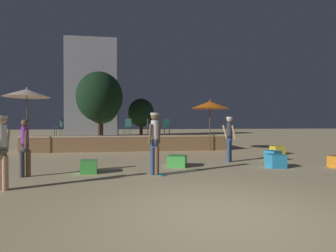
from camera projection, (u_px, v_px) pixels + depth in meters
ground_plane at (221, 216)px, 4.27m from camera, size 120.00×120.00×0.00m
wooden_deck at (129, 143)px, 14.93m from camera, size 10.92×2.41×0.85m
patio_umbrella_0 at (210, 105)px, 14.20m from camera, size 2.10×2.10×2.77m
patio_umbrella_1 at (27, 93)px, 12.60m from camera, size 2.11×2.11×3.23m
cube_seat_1 at (177, 161)px, 9.09m from camera, size 0.79×0.79×0.39m
cube_seat_2 at (276, 161)px, 8.87m from camera, size 0.54×0.54×0.45m
cube_seat_3 at (89, 167)px, 7.86m from camera, size 0.51×0.51×0.39m
cube_seat_4 at (273, 156)px, 10.57m from camera, size 0.63×0.63×0.39m
cube_seat_5 at (277, 150)px, 12.68m from camera, size 0.55×0.55×0.40m
person_0 at (229, 136)px, 10.17m from camera, size 0.49×0.42×1.76m
person_1 at (2, 148)px, 5.86m from camera, size 0.29×0.50×1.68m
person_2 at (155, 139)px, 7.53m from camera, size 0.42×0.37×1.82m
person_3 at (25, 146)px, 7.33m from camera, size 0.32×0.45×1.61m
bistro_chair_0 at (167, 125)px, 15.30m from camera, size 0.40×0.40×0.90m
bistro_chair_1 at (149, 125)px, 14.48m from camera, size 0.40×0.40×0.90m
bistro_chair_2 at (128, 125)px, 14.41m from camera, size 0.44×0.45×0.90m
bistro_chair_3 at (60, 125)px, 14.09m from camera, size 0.48×0.47×0.90m
frisbee_disc at (161, 175)px, 7.51m from camera, size 0.24×0.24×0.03m
background_tree_0 at (100, 97)px, 20.31m from camera, size 3.53×3.53×5.49m
background_tree_1 at (102, 105)px, 24.34m from camera, size 3.23×3.23×5.00m
background_tree_2 at (141, 113)px, 22.78m from camera, size 2.23×2.23×3.64m
distant_building at (93, 89)px, 29.04m from camera, size 5.37×3.88×10.49m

